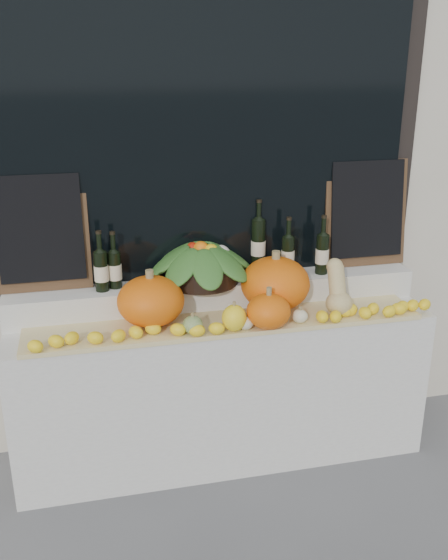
# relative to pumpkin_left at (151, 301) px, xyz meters

# --- Properties ---
(storefront_facade) EXTENTS (7.00, 0.94, 4.50)m
(storefront_facade) POSITION_rel_pumpkin_left_xyz_m (0.39, 0.79, 1.21)
(storefront_facade) COLOR beige
(storefront_facade) RESTS_ON ground
(display_sill) EXTENTS (2.30, 0.55, 0.88)m
(display_sill) POSITION_rel_pumpkin_left_xyz_m (0.39, 0.07, -0.60)
(display_sill) COLOR silver
(display_sill) RESTS_ON ground
(rear_tier) EXTENTS (2.30, 0.25, 0.16)m
(rear_tier) POSITION_rel_pumpkin_left_xyz_m (0.39, 0.22, -0.08)
(rear_tier) COLOR silver
(rear_tier) RESTS_ON display_sill
(straw_bedding) EXTENTS (2.10, 0.32, 0.02)m
(straw_bedding) POSITION_rel_pumpkin_left_xyz_m (0.39, -0.05, -0.14)
(straw_bedding) COLOR tan
(straw_bedding) RESTS_ON display_sill
(pumpkin_left) EXTENTS (0.39, 0.39, 0.26)m
(pumpkin_left) POSITION_rel_pumpkin_left_xyz_m (0.00, 0.00, 0.00)
(pumpkin_left) COLOR orange
(pumpkin_left) RESTS_ON straw_bedding
(pumpkin_right) EXTENTS (0.42, 0.42, 0.29)m
(pumpkin_right) POSITION_rel_pumpkin_left_xyz_m (0.69, 0.06, 0.02)
(pumpkin_right) COLOR orange
(pumpkin_right) RESTS_ON straw_bedding
(pumpkin_center) EXTENTS (0.25, 0.25, 0.18)m
(pumpkin_center) POSITION_rel_pumpkin_left_xyz_m (0.58, -0.18, -0.04)
(pumpkin_center) COLOR orange
(pumpkin_center) RESTS_ON straw_bedding
(butternut_squash) EXTENTS (0.15, 0.21, 0.29)m
(butternut_squash) POSITION_rel_pumpkin_left_xyz_m (1.00, -0.07, -0.01)
(butternut_squash) COLOR tan
(butternut_squash) RESTS_ON straw_bedding
(decorative_gourds) EXTENTS (0.67, 0.13, 0.16)m
(decorative_gourds) POSITION_rel_pumpkin_left_xyz_m (0.43, -0.17, -0.08)
(decorative_gourds) COLOR #295D1C
(decorative_gourds) RESTS_ON straw_bedding
(lemon_heap) EXTENTS (2.20, 0.16, 0.06)m
(lemon_heap) POSITION_rel_pumpkin_left_xyz_m (0.39, -0.16, -0.10)
(lemon_heap) COLOR yellow
(lemon_heap) RESTS_ON straw_bedding
(produce_bowl) EXTENTS (0.62, 0.62, 0.24)m
(produce_bowl) POSITION_rel_pumpkin_left_xyz_m (0.31, 0.21, 0.12)
(produce_bowl) COLOR black
(produce_bowl) RESTS_ON rear_tier
(wine_bottle_far_left) EXTENTS (0.08, 0.08, 0.33)m
(wine_bottle_far_left) POSITION_rel_pumpkin_left_xyz_m (-0.24, 0.20, 0.12)
(wine_bottle_far_left) COLOR black
(wine_bottle_far_left) RESTS_ON rear_tier
(wine_bottle_near_left) EXTENTS (0.08, 0.08, 0.31)m
(wine_bottle_near_left) POSITION_rel_pumpkin_left_xyz_m (-0.16, 0.23, 0.11)
(wine_bottle_near_left) COLOR black
(wine_bottle_near_left) RESTS_ON rear_tier
(wine_bottle_tall) EXTENTS (0.08, 0.08, 0.43)m
(wine_bottle_tall) POSITION_rel_pumpkin_left_xyz_m (0.66, 0.29, 0.17)
(wine_bottle_tall) COLOR black
(wine_bottle_tall) RESTS_ON rear_tier
(wine_bottle_near_right) EXTENTS (0.08, 0.08, 0.34)m
(wine_bottle_near_right) POSITION_rel_pumpkin_left_xyz_m (0.81, 0.22, 0.12)
(wine_bottle_near_right) COLOR black
(wine_bottle_near_right) RESTS_ON rear_tier
(wine_bottle_far_right) EXTENTS (0.08, 0.08, 0.34)m
(wine_bottle_far_right) POSITION_rel_pumpkin_left_xyz_m (1.01, 0.19, 0.12)
(wine_bottle_far_right) COLOR black
(wine_bottle_far_right) RESTS_ON rear_tier
(chalkboard_left) EXTENTS (0.50, 0.10, 0.62)m
(chalkboard_left) POSITION_rel_pumpkin_left_xyz_m (-0.53, 0.28, 0.33)
(chalkboard_left) COLOR #4C331E
(chalkboard_left) RESTS_ON rear_tier
(chalkboard_right) EXTENTS (0.50, 0.10, 0.62)m
(chalkboard_right) POSITION_rel_pumpkin_left_xyz_m (1.31, 0.28, 0.33)
(chalkboard_right) COLOR #4C331E
(chalkboard_right) RESTS_ON rear_tier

